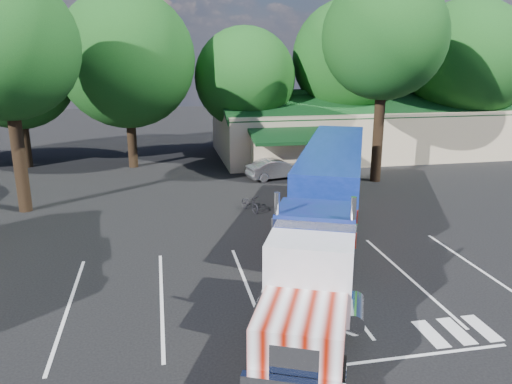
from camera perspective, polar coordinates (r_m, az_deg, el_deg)
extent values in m
plane|color=black|center=(24.34, -3.37, -4.93)|extent=(120.00, 120.00, 0.00)
cube|color=#C0AA8F|center=(44.49, 11.52, 6.91)|extent=(24.00, 11.00, 4.00)
cube|color=#12401A|center=(42.00, 12.97, 9.77)|extent=(24.20, 6.25, 2.10)
cube|color=#12401A|center=(46.40, 10.55, 10.43)|extent=(24.20, 6.25, 2.10)
cube|color=#C0AA8F|center=(36.73, 3.25, 4.44)|extent=(5.00, 2.50, 2.80)
cube|color=#12401A|center=(35.23, 3.82, 6.42)|extent=(5.40, 3.19, 0.80)
cylinder|color=black|center=(42.12, -24.85, 5.29)|extent=(0.70, 0.70, 4.00)
sphere|color=#123F15|center=(41.63, -25.68, 12.26)|extent=(8.40, 8.40, 8.40)
cylinder|color=black|center=(39.36, -13.99, 5.87)|extent=(0.70, 0.70, 4.30)
sphere|color=#123F15|center=(38.84, -14.58, 14.47)|extent=(10.00, 10.00, 10.00)
cylinder|color=black|center=(41.25, -1.24, 6.27)|extent=(0.70, 0.70, 3.60)
sphere|color=#123F15|center=(40.74, -1.29, 12.94)|extent=(8.00, 8.00, 8.00)
cylinder|color=black|center=(44.08, 10.33, 7.22)|extent=(0.70, 0.70, 4.50)
sphere|color=#123F15|center=(43.63, 10.72, 14.84)|extent=(9.60, 9.60, 9.60)
cylinder|color=black|center=(47.66, 22.20, 6.58)|extent=(0.70, 0.70, 3.90)
sphere|color=#123F15|center=(47.20, 22.94, 13.59)|extent=(10.40, 10.40, 10.40)
cylinder|color=black|center=(30.07, -25.43, 3.51)|extent=(0.70, 0.70, 6.00)
sphere|color=#123F15|center=(29.55, -26.80, 14.65)|extent=(7.60, 7.60, 7.60)
cylinder|color=black|center=(34.71, 13.77, 6.45)|extent=(0.70, 0.70, 6.50)
sphere|color=#123F15|center=(34.31, 14.47, 16.80)|extent=(8.00, 8.00, 8.00)
cube|color=black|center=(16.20, 6.14, -13.20)|extent=(3.76, 6.95, 0.25)
cube|color=white|center=(12.87, 4.36, -18.89)|extent=(1.17, 0.60, 0.92)
cube|color=white|center=(13.74, 5.08, -15.45)|extent=(3.12, 3.17, 1.17)
cube|color=silver|center=(15.24, 6.12, -9.56)|extent=(2.98, 2.51, 2.34)
cube|color=black|center=(14.42, 5.89, -8.84)|extent=(2.18, 1.00, 1.02)
cube|color=white|center=(15.53, 6.61, -3.79)|extent=(2.47, 1.14, 0.25)
cube|color=navy|center=(16.83, 6.82, -6.31)|extent=(3.15, 2.88, 2.75)
cylinder|color=white|center=(15.99, 2.34, -6.04)|extent=(0.24, 0.24, 3.46)
cylinder|color=white|center=(15.80, 10.80, -6.60)|extent=(0.24, 0.24, 3.46)
cylinder|color=white|center=(16.46, 1.30, -12.61)|extent=(1.26, 1.76, 0.67)
cylinder|color=white|center=(16.24, 11.14, -13.35)|extent=(1.26, 1.76, 0.67)
cube|color=white|center=(25.28, 8.76, 0.91)|extent=(7.59, 13.03, 1.53)
cube|color=navy|center=(24.97, 8.89, 3.96)|extent=(7.59, 13.03, 1.22)
cube|color=black|center=(29.75, 9.19, 0.50)|extent=(2.53, 3.76, 0.36)
cube|color=black|center=(20.59, 5.60, -6.80)|extent=(0.16, 0.16, 1.43)
cube|color=black|center=(20.50, 9.59, -7.06)|extent=(0.16, 0.16, 1.43)
cube|color=white|center=(32.12, 9.40, 0.87)|extent=(2.29, 1.08, 0.12)
cylinder|color=black|center=(13.96, 0.09, -19.31)|extent=(0.77, 1.17, 1.12)
cylinder|color=black|center=(13.76, 9.41, -20.15)|extent=(0.77, 1.17, 1.12)
cylinder|color=black|center=(17.93, 3.27, -10.85)|extent=(0.77, 1.17, 1.12)
cylinder|color=black|center=(17.78, 10.24, -11.34)|extent=(0.77, 1.17, 1.12)
cylinder|color=black|center=(18.93, 3.81, -9.35)|extent=(0.77, 1.17, 1.12)
cylinder|color=black|center=(18.78, 10.37, -9.81)|extent=(0.77, 1.17, 1.12)
cylinder|color=black|center=(29.12, 6.97, -0.37)|extent=(0.77, 1.17, 1.12)
cylinder|color=black|center=(29.02, 11.18, -0.61)|extent=(0.77, 1.17, 1.12)
cylinder|color=black|center=(30.29, 7.19, 0.26)|extent=(0.77, 1.17, 1.12)
cylinder|color=black|center=(30.20, 11.23, 0.03)|extent=(0.77, 1.17, 1.12)
imported|color=black|center=(21.67, 9.90, -5.06)|extent=(0.49, 0.72, 1.94)
imported|color=black|center=(27.75, -0.71, -1.27)|extent=(1.18, 1.87, 0.93)
imported|color=#9FA1A6|center=(34.94, 2.37, 2.68)|extent=(4.44, 2.37, 1.39)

